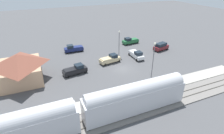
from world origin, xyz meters
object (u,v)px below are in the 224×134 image
(suv_maroon, at_px, (161,46))
(light_pole_lot_center, at_px, (119,40))
(light_pole_near_platform, at_px, (153,58))
(pedestrian_on_platform, at_px, (138,89))
(pickup_green, at_px, (130,41))
(pickup_white, at_px, (136,54))
(pickup_tan, at_px, (110,59))
(pickup_navy, at_px, (73,48))
(station_building, at_px, (20,67))
(pickup_black, at_px, (75,70))
(pedestrian_waiting_far, at_px, (143,85))

(suv_maroon, relative_size, light_pole_lot_center, 0.73)
(suv_maroon, height_order, light_pole_near_platform, light_pole_near_platform)
(pedestrian_on_platform, height_order, pickup_green, pickup_green)
(pickup_white, bearing_deg, suv_maroon, -77.94)
(pickup_white, distance_m, pickup_tan, 7.65)
(pickup_green, distance_m, pickup_navy, 18.53)
(light_pole_near_platform, bearing_deg, pickup_tan, 21.01)
(station_building, bearing_deg, pickup_white, -89.28)
(pickup_black, xyz_separation_m, light_pole_near_platform, (-9.40, -13.99, 4.30))
(pickup_white, relative_size, suv_maroon, 1.04)
(pedestrian_waiting_far, relative_size, pickup_white, 0.31)
(station_building, xyz_separation_m, pickup_navy, (11.53, -13.47, -2.09))
(pickup_white, xyz_separation_m, pickup_green, (10.64, -3.88, 0.00))
(pickup_tan, bearing_deg, pedestrian_waiting_far, -176.45)
(pedestrian_on_platform, bearing_deg, pickup_white, -29.41)
(suv_maroon, bearing_deg, pickup_black, 98.94)
(pedestrian_on_platform, relative_size, pickup_black, 0.30)
(pickup_green, xyz_separation_m, pickup_black, (-12.80, 21.05, 0.00))
(pickup_tan, relative_size, suv_maroon, 1.08)
(light_pole_lot_center, bearing_deg, pickup_black, 111.22)
(light_pole_near_platform, xyz_separation_m, light_pole_lot_center, (14.59, 0.63, -0.78))
(suv_maroon, distance_m, light_pole_lot_center, 13.89)
(pedestrian_waiting_far, height_order, pickup_navy, pickup_navy)
(pickup_white, distance_m, suv_maroon, 9.85)
(station_building, relative_size, pickup_tan, 1.85)
(pickup_tan, distance_m, pickup_green, 15.63)
(pickup_tan, xyz_separation_m, light_pole_lot_center, (2.95, -3.84, 3.52))
(pickup_navy, xyz_separation_m, light_pole_lot_center, (-8.14, -10.84, 3.52))
(pickup_white, xyz_separation_m, light_pole_near_platform, (-11.55, 3.18, 4.30))
(pedestrian_on_platform, xyz_separation_m, pickup_green, (25.26, -12.12, -0.25))
(station_building, relative_size, pickup_black, 1.85)
(light_pole_lot_center, bearing_deg, station_building, 97.94)
(pickup_green, xyz_separation_m, pickup_navy, (0.53, 18.52, 0.00))
(station_building, relative_size, pickup_navy, 1.91)
(pedestrian_on_platform, xyz_separation_m, pickup_black, (12.46, 8.93, -0.25))
(station_building, xyz_separation_m, pickup_black, (-1.80, -10.94, -2.09))
(pickup_black, height_order, light_pole_lot_center, light_pole_lot_center)
(pedestrian_on_platform, relative_size, pickup_tan, 0.30)
(station_building, height_order, light_pole_lot_center, light_pole_lot_center)
(station_building, height_order, pickup_navy, station_building)
(pedestrian_on_platform, bearing_deg, suv_maroon, -46.99)
(pedestrian_on_platform, bearing_deg, light_pole_lot_center, -14.11)
(pickup_white, bearing_deg, pedestrian_on_platform, 150.59)
(pedestrian_waiting_far, xyz_separation_m, pickup_navy, (25.21, 7.88, -0.25))
(pedestrian_waiting_far, distance_m, suv_maroon, 22.98)
(pickup_white, relative_size, light_pole_near_platform, 0.63)
(station_building, height_order, pickup_tan, station_building)
(pickup_black, relative_size, light_pole_lot_center, 0.79)
(light_pole_near_platform, bearing_deg, pickup_green, -17.63)
(pickup_green, distance_m, light_pole_lot_center, 11.37)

